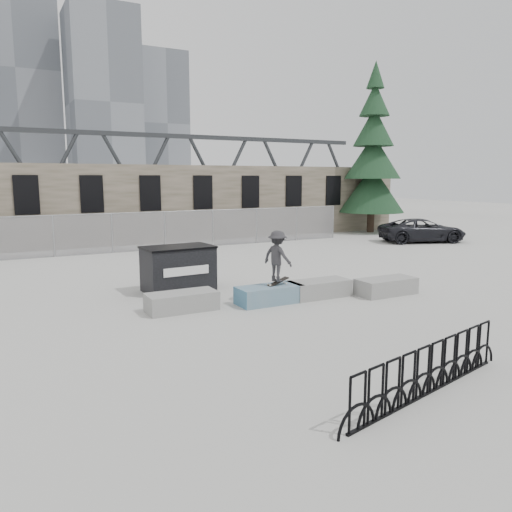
# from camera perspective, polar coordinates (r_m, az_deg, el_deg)

# --- Properties ---
(ground) EXTENTS (120.00, 120.00, 0.00)m
(ground) POSITION_cam_1_polar(r_m,az_deg,el_deg) (15.71, 3.90, -4.94)
(ground) COLOR #B9B9B4
(ground) RESTS_ON ground
(stone_wall) EXTENTS (36.00, 2.58, 4.50)m
(stone_wall) POSITION_cam_1_polar(r_m,az_deg,el_deg) (30.30, -12.62, 5.87)
(stone_wall) COLOR #645A4A
(stone_wall) RESTS_ON ground
(chainlink_fence) EXTENTS (22.06, 0.06, 2.02)m
(chainlink_fence) POSITION_cam_1_polar(r_m,az_deg,el_deg) (26.82, -10.38, 2.95)
(chainlink_fence) COLOR gray
(chainlink_fence) RESTS_ON ground
(planter_far_left) EXTENTS (2.00, 0.90, 0.53)m
(planter_far_left) POSITION_cam_1_polar(r_m,az_deg,el_deg) (14.43, -8.47, -5.08)
(planter_far_left) COLOR gray
(planter_far_left) RESTS_ON ground
(planter_center_left) EXTENTS (2.00, 0.90, 0.53)m
(planter_center_left) POSITION_cam_1_polar(r_m,az_deg,el_deg) (15.12, 1.54, -4.34)
(planter_center_left) COLOR #2F698E
(planter_center_left) RESTS_ON ground
(planter_center_right) EXTENTS (2.00, 0.90, 0.53)m
(planter_center_right) POSITION_cam_1_polar(r_m,az_deg,el_deg) (16.04, 7.20, -3.64)
(planter_center_right) COLOR gray
(planter_center_right) RESTS_ON ground
(planter_offset) EXTENTS (2.00, 0.90, 0.53)m
(planter_offset) POSITION_cam_1_polar(r_m,az_deg,el_deg) (16.78, 14.65, -3.30)
(planter_offset) COLOR gray
(planter_offset) RESTS_ON ground
(dumpster) EXTENTS (2.37, 1.52, 1.51)m
(dumpster) POSITION_cam_1_polar(r_m,az_deg,el_deg) (16.88, -8.87, -1.40)
(dumpster) COLOR black
(dumpster) RESTS_ON ground
(bike_rack) EXTENTS (4.83, 1.14, 0.90)m
(bike_rack) POSITION_cam_1_polar(r_m,az_deg,el_deg) (9.43, 19.25, -12.19)
(bike_rack) COLOR black
(bike_rack) RESTS_ON ground
(spruce_tree) EXTENTS (4.45, 4.45, 11.50)m
(spruce_tree) POSITION_cam_1_polar(r_m,az_deg,el_deg) (35.69, 13.19, 10.39)
(spruce_tree) COLOR #38281E
(spruce_tree) RESTS_ON ground
(skyline_towers) EXTENTS (58.00, 28.00, 48.00)m
(skyline_towers) POSITION_cam_1_polar(r_m,az_deg,el_deg) (108.32, -25.18, 17.15)
(skyline_towers) COLOR slate
(skyline_towers) RESTS_ON ground
(truss_bridge) EXTENTS (70.00, 3.00, 9.80)m
(truss_bridge) POSITION_cam_1_polar(r_m,az_deg,el_deg) (70.29, -13.35, 8.99)
(truss_bridge) COLOR #2D3033
(truss_bridge) RESTS_ON ground
(suv) EXTENTS (5.46, 3.84, 1.38)m
(suv) POSITION_cam_1_polar(r_m,az_deg,el_deg) (31.11, 18.47, 2.81)
(suv) COLOR black
(suv) RESTS_ON ground
(skateboarder) EXTENTS (0.90, 1.14, 1.70)m
(skateboarder) POSITION_cam_1_polar(r_m,az_deg,el_deg) (15.06, 2.46, -0.03)
(skateboarder) COLOR #2E2D30
(skateboarder) RESTS_ON ground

